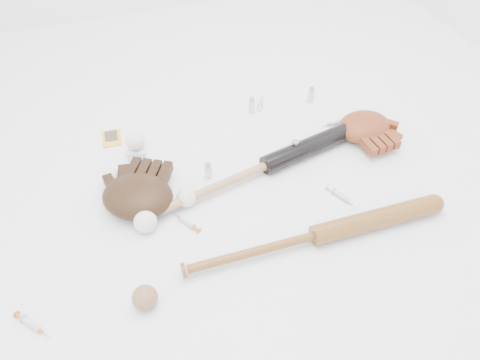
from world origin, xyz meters
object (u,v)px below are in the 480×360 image
object	(u,v)px
bat_wood	(316,235)
pedestal	(137,152)
glove_dark	(138,196)
bat_dark	(267,165)

from	to	relation	value
bat_wood	pedestal	distance (m)	0.76
glove_dark	pedestal	size ratio (longest dim) A/B	4.20
bat_dark	bat_wood	xyz separation A→B (m)	(0.02, -0.35, -0.00)
bat_dark	glove_dark	distance (m)	0.48
bat_wood	pedestal	world-z (taller)	bat_wood
bat_wood	glove_dark	distance (m)	0.61
bat_dark	glove_dark	world-z (taller)	glove_dark
bat_wood	glove_dark	bearing A→B (deg)	147.50
bat_dark	pedestal	bearing A→B (deg)	138.28
bat_dark	pedestal	size ratio (longest dim) A/B	14.40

